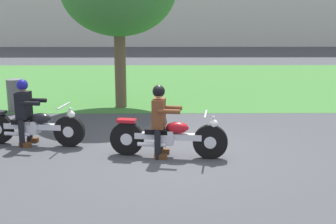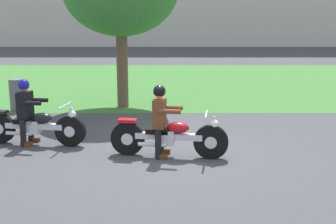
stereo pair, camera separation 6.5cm
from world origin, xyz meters
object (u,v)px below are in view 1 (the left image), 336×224
(rider_lead, at_px, (160,115))
(trash_can, at_px, (15,95))
(motorcycle_lead, at_px, (168,137))
(motorcycle_follow, at_px, (33,127))
(rider_follow, at_px, (25,107))

(rider_lead, distance_m, trash_can, 5.95)
(motorcycle_lead, distance_m, motorcycle_follow, 2.97)
(rider_lead, distance_m, rider_follow, 2.97)
(rider_lead, xyz_separation_m, rider_follow, (-2.85, 0.82, -0.00))
(motorcycle_follow, height_order, rider_follow, rider_follow)
(motorcycle_follow, bearing_deg, motorcycle_lead, -7.54)
(trash_can, bearing_deg, motorcycle_follow, -65.91)
(trash_can, bearing_deg, rider_lead, -44.93)
(rider_follow, xyz_separation_m, trash_can, (-1.36, 3.38, -0.37))
(motorcycle_lead, relative_size, motorcycle_follow, 1.03)
(motorcycle_follow, height_order, trash_can, trash_can)
(motorcycle_lead, distance_m, rider_follow, 3.16)
(motorcycle_lead, bearing_deg, rider_lead, 179.22)
(rider_lead, relative_size, trash_can, 1.54)
(rider_lead, bearing_deg, trash_can, 143.54)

